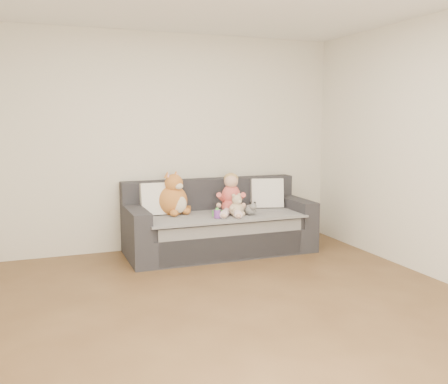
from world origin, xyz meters
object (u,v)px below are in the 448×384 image
Objects in this scene: toddler at (231,197)px; plush_cat at (174,198)px; sippy_cup at (217,212)px; teddy_bear at (237,207)px; sofa at (218,226)px.

plush_cat reaches higher than toddler.
sippy_cup is (-0.25, -0.20, -0.14)m from toddler.
plush_cat is 1.99× the size of teddy_bear.
sofa is 17.26× the size of sippy_cup.
sofa is at bearing 100.38° from teddy_bear.
toddler reaches higher than sofa.
toddler is 0.93× the size of plush_cat.
plush_cat is 4.20× the size of sippy_cup.
sofa is 0.40m from teddy_bear.
toddler reaches higher than sippy_cup.
sippy_cup is at bearing -112.31° from sofa.
sofa is 0.41m from sippy_cup.
teddy_bear is 2.11× the size of sippy_cup.
plush_cat reaches higher than sofa.
toddler is 0.67m from plush_cat.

